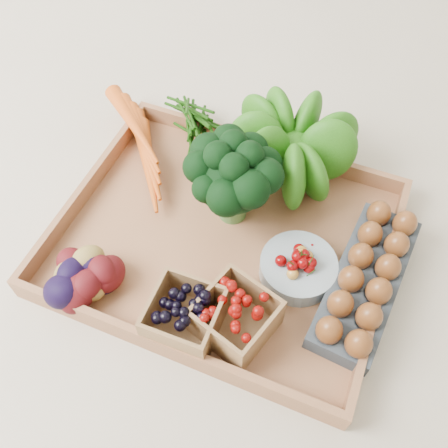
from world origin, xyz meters
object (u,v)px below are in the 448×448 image
at_px(broccoli, 233,191).
at_px(egg_carton, 365,282).
at_px(tray, 224,241).
at_px(cherry_bowl, 298,268).

bearing_deg(broccoli, egg_carton, -12.62).
xyz_separation_m(tray, egg_carton, (0.25, -0.00, 0.02)).
height_order(tray, cherry_bowl, cherry_bowl).
bearing_deg(cherry_bowl, tray, 173.13).
height_order(cherry_bowl, egg_carton, same).
xyz_separation_m(tray, broccoli, (-0.01, 0.06, 0.07)).
height_order(tray, broccoli, broccoli).
relative_size(tray, broccoli, 3.38).
height_order(broccoli, cherry_bowl, broccoli).
distance_m(broccoli, egg_carton, 0.26).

